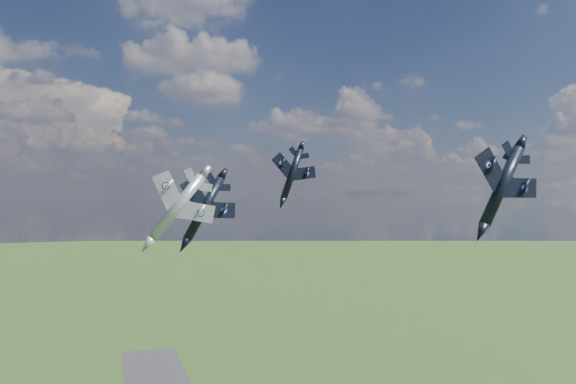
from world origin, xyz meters
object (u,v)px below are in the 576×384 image
object	(u,v)px
jet_lead_navy	(204,208)
jet_high_navy	(292,174)
jet_right_navy	(502,186)
jet_left_silver	(177,207)

from	to	relation	value
jet_lead_navy	jet_high_navy	distance (m)	31.73
jet_lead_navy	jet_high_navy	world-z (taller)	jet_high_navy
jet_lead_navy	jet_right_navy	size ratio (longest dim) A/B	0.94
jet_lead_navy	jet_left_silver	bearing A→B (deg)	-156.59
jet_high_navy	jet_lead_navy	bearing A→B (deg)	-130.29
jet_lead_navy	jet_left_silver	xyz separation A→B (m)	(-3.89, -2.55, 0.27)
jet_lead_navy	jet_right_navy	bearing A→B (deg)	-44.74
jet_high_navy	jet_left_silver	size ratio (longest dim) A/B	0.96
jet_lead_navy	jet_left_silver	world-z (taller)	jet_left_silver
jet_right_navy	jet_left_silver	distance (m)	39.42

